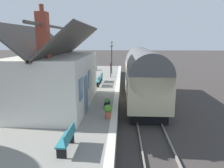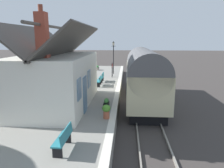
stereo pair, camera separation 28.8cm
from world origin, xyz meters
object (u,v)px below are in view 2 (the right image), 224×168
Objects in this scene: planter_edge_near at (72,84)px; planter_edge_far at (106,103)px; planter_by_door at (106,111)px; tree_mid_background at (31,45)px; station_building at (57,78)px; planter_under_sign at (64,84)px; bench_platform_end at (99,81)px; planter_bench_left at (98,68)px; lamp_post_platform at (113,51)px; train at (144,76)px; bench_by_lamp at (64,138)px; planter_corner_building at (79,71)px; bench_near_building at (102,77)px; station_sign_board at (112,66)px.

planter_edge_near is 0.81× the size of planter_edge_far.
tree_mid_background reaches higher than planter_by_door.
station_building is 5.26m from planter_under_sign.
bench_platform_end is at bearing -67.93° from planter_edge_near.
bench_platform_end reaches higher than planter_bench_left.
planter_by_door is (-7.90, -1.42, -0.04)m from bench_platform_end.
planter_edge_near is at bearing 158.34° from lamp_post_platform.
tree_mid_background reaches higher than train.
planter_under_sign is at bearing 171.50° from planter_bench_left.
station_building is 15.49m from planter_bench_left.
station_building reaches higher than planter_by_door.
tree_mid_background reaches higher than lamp_post_platform.
bench_platform_end reaches higher than planter_edge_near.
planter_bench_left is at bearing 9.84° from planter_edge_far.
train reaches higher than bench_by_lamp.
planter_edge_far is 1.07× the size of planter_corner_building.
station_building is 6.11m from bench_by_lamp.
planter_corner_building is (12.49, 4.63, 0.07)m from planter_edge_far.
planter_by_door is 1.04× the size of planter_under_sign.
planter_corner_building is at bearing 8.69° from planter_edge_near.
bench_near_building is (13.10, 0.10, 0.00)m from bench_by_lamp.
station_sign_board is 0.27× the size of tree_mid_background.
planter_corner_building is at bearing 20.33° from planter_edge_far.
bench_by_lamp is 2.27× the size of planter_edge_near.
planter_by_door is at bearing -177.41° from station_sign_board.
lamp_post_platform reaches higher than train.
planter_under_sign is at bearing 103.07° from bench_platform_end.
bench_platform_end is at bearing -133.80° from tree_mid_background.
planter_corner_building is (7.13, 0.31, 0.06)m from planter_under_sign.
train is 7.15m from station_sign_board.
planter_edge_near is 0.84m from planter_under_sign.
bench_by_lamp is at bearing -179.43° from bench_platform_end.
planter_by_door is at bearing -161.45° from planter_corner_building.
planter_bench_left is 16.09m from planter_edge_far.
station_sign_board is 13.41m from tree_mid_background.
train is at bearing -130.00° from tree_mid_background.
bench_by_lamp is 18.30m from lamp_post_platform.
planter_by_door is 15.10m from planter_corner_building.
bench_near_building reaches higher than planter_by_door.
station_sign_board is (-5.16, -2.36, 0.89)m from planter_bench_left.
tree_mid_background is (3.65, 11.84, 0.57)m from lamp_post_platform.
station_building is 5.63× the size of bench_by_lamp.
bench_near_building is 2.97m from station_sign_board.
bench_platform_end is 2.28× the size of planter_edge_near.
planter_bench_left reaches higher than planter_under_sign.
station_building is 2.03× the size of lamp_post_platform.
station_sign_board is at bearing -29.37° from planter_edge_near.
train reaches higher than station_sign_board.
train is 10.11m from bench_by_lamp.
planter_under_sign is 7.14m from planter_corner_building.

